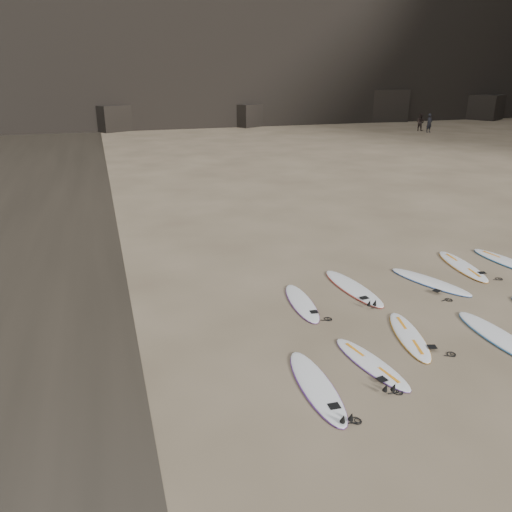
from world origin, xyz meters
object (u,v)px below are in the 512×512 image
(surfboard_9, at_px, (509,262))
(person_a, at_px, (429,123))
(surfboard_3, at_px, (501,338))
(surfboard_5, at_px, (302,302))
(surfboard_0, at_px, (316,386))
(person_b, at_px, (420,122))
(surfboard_1, at_px, (371,363))
(surfboard_6, at_px, (353,288))
(surfboard_7, at_px, (430,281))
(surfboard_2, at_px, (409,336))
(surfboard_8, at_px, (462,266))

(surfboard_9, xyz_separation_m, person_a, (18.86, 30.85, 0.83))
(surfboard_3, bearing_deg, surfboard_5, 139.44)
(surfboard_0, distance_m, person_b, 45.69)
(surfboard_1, distance_m, person_a, 43.36)
(surfboard_5, xyz_separation_m, person_a, (26.28, 31.57, 0.84))
(surfboard_1, xyz_separation_m, surfboard_6, (1.45, 3.56, 0.01))
(surfboard_7, xyz_separation_m, person_b, (22.18, 32.87, 0.78))
(person_a, bearing_deg, surfboard_7, -135.22)
(surfboard_2, relative_size, surfboard_3, 0.85)
(person_a, bearing_deg, surfboard_8, -133.72)
(person_a, bearing_deg, surfboard_1, -136.81)
(surfboard_5, height_order, person_b, person_b)
(surfboard_0, xyz_separation_m, surfboard_5, (1.13, 3.52, -0.00))
(surfboard_9, bearing_deg, surfboard_5, 178.09)
(surfboard_6, distance_m, surfboard_8, 4.09)
(surfboard_7, xyz_separation_m, surfboard_9, (3.34, 0.56, 0.00))
(surfboard_7, distance_m, person_a, 38.47)
(surfboard_3, distance_m, surfboard_6, 4.02)
(surfboard_5, bearing_deg, surfboard_1, -79.38)
(surfboard_2, bearing_deg, surfboard_7, 61.60)
(surfboard_0, height_order, surfboard_8, surfboard_8)
(surfboard_1, distance_m, surfboard_3, 3.37)
(surfboard_2, height_order, person_b, person_b)
(surfboard_1, height_order, surfboard_3, surfboard_3)
(surfboard_2, xyz_separation_m, surfboard_3, (1.95, -0.72, 0.01))
(surfboard_8, height_order, person_a, person_a)
(surfboard_5, distance_m, person_b, 42.21)
(surfboard_3, height_order, surfboard_9, same)
(surfboard_8, bearing_deg, surfboard_9, 1.66)
(surfboard_3, height_order, person_a, person_a)
(surfboard_0, relative_size, surfboard_3, 0.93)
(surfboard_8, bearing_deg, surfboard_7, -147.57)
(surfboard_1, xyz_separation_m, surfboard_7, (3.79, 3.29, 0.01))
(surfboard_2, distance_m, surfboard_9, 6.49)
(surfboard_2, height_order, surfboard_3, surfboard_3)
(surfboard_3, distance_m, surfboard_7, 3.28)
(surfboard_8, xyz_separation_m, surfboard_9, (1.62, -0.20, 0.00))
(surfboard_5, height_order, person_a, person_a)
(surfboard_2, xyz_separation_m, person_a, (24.57, 33.94, 0.84))
(surfboard_1, xyz_separation_m, surfboard_9, (7.14, 3.84, 0.01))
(surfboard_3, xyz_separation_m, person_a, (22.62, 34.66, 0.83))
(surfboard_2, relative_size, surfboard_6, 0.85)
(surfboard_9, bearing_deg, person_a, 51.12)
(surfboard_0, bearing_deg, surfboard_8, 35.17)
(surfboard_6, height_order, surfboard_9, surfboard_9)
(surfboard_5, distance_m, surfboard_9, 7.46)
(surfboard_5, bearing_deg, surfboard_3, -34.83)
(surfboard_0, height_order, surfboard_6, surfboard_6)
(person_b, bearing_deg, surfboard_0, 118.01)
(person_a, bearing_deg, person_b, 80.75)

